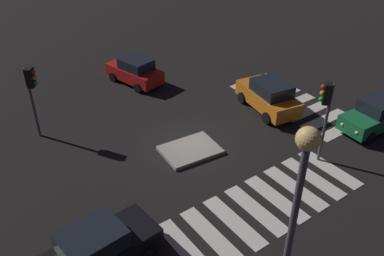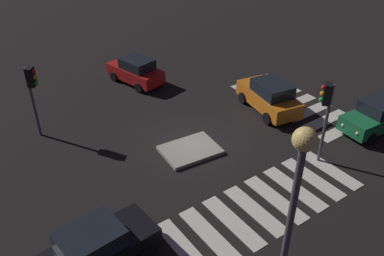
{
  "view_description": "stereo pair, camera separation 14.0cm",
  "coord_description": "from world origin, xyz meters",
  "px_view_note": "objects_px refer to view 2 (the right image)",
  "views": [
    {
      "loc": [
        -9.84,
        -13.69,
        11.85
      ],
      "look_at": [
        0.0,
        0.0,
        1.0
      ],
      "focal_mm": 38.74,
      "sensor_mm": 36.0,
      "label": 1
    },
    {
      "loc": [
        -9.73,
        -13.77,
        11.85
      ],
      "look_at": [
        0.0,
        0.0,
        1.0
      ],
      "focal_mm": 38.74,
      "sensor_mm": 36.0,
      "label": 2
    }
  ],
  "objects_px": {
    "car_green": "(376,116)",
    "traffic_island": "(190,150)",
    "traffic_light_west": "(32,85)",
    "car_black": "(98,249)",
    "car_red": "(136,71)",
    "street_lamp": "(293,207)",
    "traffic_light_east": "(326,104)",
    "car_orange": "(269,96)"
  },
  "relations": [
    {
      "from": "car_red",
      "to": "traffic_light_east",
      "type": "distance_m",
      "value": 12.61
    },
    {
      "from": "traffic_island",
      "to": "street_lamp",
      "type": "bearing_deg",
      "value": -109.78
    },
    {
      "from": "car_green",
      "to": "car_red",
      "type": "distance_m",
      "value": 14.16
    },
    {
      "from": "car_green",
      "to": "traffic_light_east",
      "type": "distance_m",
      "value": 5.09
    },
    {
      "from": "traffic_light_east",
      "to": "traffic_light_west",
      "type": "relative_size",
      "value": 1.06
    },
    {
      "from": "car_green",
      "to": "car_orange",
      "type": "xyz_separation_m",
      "value": [
        -3.1,
        4.65,
        0.06
      ]
    },
    {
      "from": "car_green",
      "to": "car_orange",
      "type": "relative_size",
      "value": 0.91
    },
    {
      "from": "car_black",
      "to": "car_orange",
      "type": "height_order",
      "value": "car_orange"
    },
    {
      "from": "traffic_island",
      "to": "traffic_light_east",
      "type": "height_order",
      "value": "traffic_light_east"
    },
    {
      "from": "car_green",
      "to": "traffic_island",
      "type": "bearing_deg",
      "value": -20.12
    },
    {
      "from": "car_green",
      "to": "car_orange",
      "type": "bearing_deg",
      "value": -52.97
    },
    {
      "from": "traffic_light_east",
      "to": "car_green",
      "type": "bearing_deg",
      "value": -132.1
    },
    {
      "from": "traffic_island",
      "to": "car_black",
      "type": "bearing_deg",
      "value": -149.81
    },
    {
      "from": "traffic_light_west",
      "to": "car_black",
      "type": "bearing_deg",
      "value": -54.86
    },
    {
      "from": "traffic_island",
      "to": "traffic_light_west",
      "type": "bearing_deg",
      "value": 133.92
    },
    {
      "from": "car_black",
      "to": "traffic_light_east",
      "type": "xyz_separation_m",
      "value": [
        10.85,
        -0.22,
        2.16
      ]
    },
    {
      "from": "car_orange",
      "to": "car_green",
      "type": "bearing_deg",
      "value": -136.31
    },
    {
      "from": "traffic_island",
      "to": "car_green",
      "type": "distance_m",
      "value": 9.85
    },
    {
      "from": "traffic_island",
      "to": "car_red",
      "type": "relative_size",
      "value": 0.72
    },
    {
      "from": "car_black",
      "to": "traffic_island",
      "type": "bearing_deg",
      "value": 25.31
    },
    {
      "from": "car_black",
      "to": "car_green",
      "type": "xyz_separation_m",
      "value": [
        15.44,
        -0.17,
        -0.05
      ]
    },
    {
      "from": "car_black",
      "to": "car_orange",
      "type": "distance_m",
      "value": 13.12
    },
    {
      "from": "car_red",
      "to": "traffic_light_east",
      "type": "xyz_separation_m",
      "value": [
        2.91,
        -12.07,
        2.22
      ]
    },
    {
      "from": "traffic_island",
      "to": "traffic_light_east",
      "type": "distance_m",
      "value": 6.63
    },
    {
      "from": "traffic_light_east",
      "to": "car_black",
      "type": "bearing_deg",
      "value": 46.16
    },
    {
      "from": "car_black",
      "to": "traffic_light_east",
      "type": "height_order",
      "value": "traffic_light_east"
    },
    {
      "from": "traffic_island",
      "to": "car_green",
      "type": "relative_size",
      "value": 0.73
    },
    {
      "from": "car_green",
      "to": "traffic_light_west",
      "type": "bearing_deg",
      "value": -30.04
    },
    {
      "from": "car_green",
      "to": "traffic_light_east",
      "type": "bearing_deg",
      "value": 3.93
    },
    {
      "from": "car_black",
      "to": "traffic_light_east",
      "type": "bearing_deg",
      "value": -6.03
    },
    {
      "from": "car_orange",
      "to": "traffic_light_east",
      "type": "xyz_separation_m",
      "value": [
        -1.48,
        -4.69,
        2.15
      ]
    },
    {
      "from": "traffic_light_west",
      "to": "street_lamp",
      "type": "relative_size",
      "value": 0.53
    },
    {
      "from": "traffic_light_west",
      "to": "car_red",
      "type": "bearing_deg",
      "value": 62.34
    },
    {
      "from": "car_green",
      "to": "traffic_light_east",
      "type": "height_order",
      "value": "traffic_light_east"
    },
    {
      "from": "car_orange",
      "to": "traffic_light_west",
      "type": "relative_size",
      "value": 1.14
    },
    {
      "from": "car_green",
      "to": "traffic_light_west",
      "type": "xyz_separation_m",
      "value": [
        -14.35,
        9.45,
        2.05
      ]
    },
    {
      "from": "car_black",
      "to": "car_red",
      "type": "height_order",
      "value": "car_black"
    },
    {
      "from": "car_red",
      "to": "traffic_light_west",
      "type": "xyz_separation_m",
      "value": [
        -6.86,
        -2.57,
        2.06
      ]
    },
    {
      "from": "car_black",
      "to": "car_green",
      "type": "height_order",
      "value": "car_black"
    },
    {
      "from": "traffic_island",
      "to": "street_lamp",
      "type": "relative_size",
      "value": 0.4
    },
    {
      "from": "street_lamp",
      "to": "traffic_light_east",
      "type": "bearing_deg",
      "value": 32.6
    },
    {
      "from": "car_black",
      "to": "traffic_light_west",
      "type": "distance_m",
      "value": 9.56
    }
  ]
}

